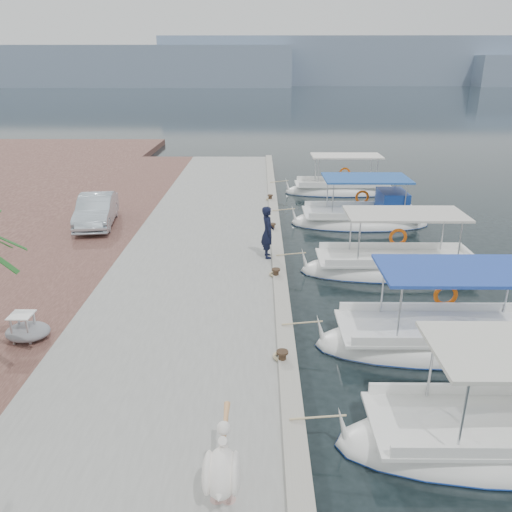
% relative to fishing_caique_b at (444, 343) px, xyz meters
% --- Properties ---
extents(ground, '(400.00, 400.00, 0.00)m').
position_rel_fishing_caique_b_xyz_m(ground, '(-4.01, 1.90, -0.12)').
color(ground, black).
rests_on(ground, ground).
extents(concrete_quay, '(6.00, 40.00, 0.50)m').
position_rel_fishing_caique_b_xyz_m(concrete_quay, '(-7.01, 6.90, 0.13)').
color(concrete_quay, gray).
rests_on(concrete_quay, ground).
extents(quay_curb, '(0.44, 40.00, 0.12)m').
position_rel_fishing_caique_b_xyz_m(quay_curb, '(-4.23, 6.90, 0.44)').
color(quay_curb, '#9B9789').
rests_on(quay_curb, concrete_quay).
extents(cobblestone_strip, '(4.00, 40.00, 0.50)m').
position_rel_fishing_caique_b_xyz_m(cobblestone_strip, '(-12.01, 6.90, 0.13)').
color(cobblestone_strip, '#55322D').
rests_on(cobblestone_strip, ground).
extents(distant_hills, '(330.00, 60.00, 18.00)m').
position_rel_fishing_caique_b_xyz_m(distant_hills, '(25.60, 203.39, 7.49)').
color(distant_hills, '#7487A1').
rests_on(distant_hills, ground).
extents(fishing_caique_b, '(6.85, 2.34, 2.83)m').
position_rel_fishing_caique_b_xyz_m(fishing_caique_b, '(0.00, 0.00, 0.00)').
color(fishing_caique_b, white).
rests_on(fishing_caique_b, ground).
extents(fishing_caique_c, '(6.81, 2.19, 2.83)m').
position_rel_fishing_caique_b_xyz_m(fishing_caique_c, '(-0.02, 5.12, 0.00)').
color(fishing_caique_c, white).
rests_on(fishing_caique_c, ground).
extents(fishing_caique_d, '(6.46, 2.63, 2.83)m').
position_rel_fishing_caique_b_xyz_m(fishing_caique_d, '(-0.09, 11.04, 0.07)').
color(fishing_caique_d, white).
rests_on(fishing_caique_d, ground).
extents(fishing_caique_e, '(6.63, 2.12, 2.83)m').
position_rel_fishing_caique_b_xyz_m(fishing_caique_e, '(-0.11, 17.17, 0.00)').
color(fishing_caique_e, white).
rests_on(fishing_caique_e, ground).
extents(mooring_bollards, '(0.28, 20.28, 0.33)m').
position_rel_fishing_caique_b_xyz_m(mooring_bollards, '(-4.36, 3.40, 0.57)').
color(mooring_bollards, black).
rests_on(mooring_bollards, concrete_quay).
extents(pelican, '(0.55, 1.53, 1.20)m').
position_rel_fishing_caique_b_xyz_m(pelican, '(-5.46, -5.52, 0.99)').
color(pelican, tan).
rests_on(pelican, concrete_quay).
extents(fisherman, '(0.54, 0.74, 1.89)m').
position_rel_fishing_caique_b_xyz_m(fisherman, '(-4.61, 5.34, 1.32)').
color(fisherman, black).
rests_on(fisherman, concrete_quay).
extents(parked_car, '(1.97, 4.17, 1.32)m').
position_rel_fishing_caique_b_xyz_m(parked_car, '(-11.95, 9.16, 1.04)').
color(parked_car, '#AEBCC7').
rests_on(parked_car, cobblestone_strip).
extents(tarp_bundle, '(1.10, 0.90, 0.40)m').
position_rel_fishing_caique_b_xyz_m(tarp_bundle, '(-10.73, -0.53, 0.58)').
color(tarp_bundle, gray).
rests_on(tarp_bundle, cobblestone_strip).
extents(folding_table, '(0.55, 0.55, 0.73)m').
position_rel_fishing_caique_b_xyz_m(folding_table, '(-10.78, -0.61, 0.90)').
color(folding_table, silver).
rests_on(folding_table, cobblestone_strip).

